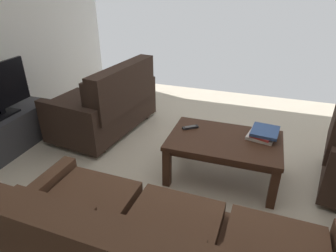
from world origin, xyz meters
TOP-DOWN VIEW (x-y plane):
  - ground_plane at (0.00, 0.00)m, footprint 5.26×5.02m
  - loveseat_near at (1.40, -0.64)m, footprint 0.96×1.41m
  - coffee_table at (-0.12, -0.11)m, footprint 1.02×0.66m
  - tv_stand at (2.25, 0.13)m, footprint 0.42×1.11m
  - book_stack at (-0.46, -0.27)m, footprint 0.30×0.34m
  - tv_remote at (0.23, -0.21)m, footprint 0.15×0.13m

SIDE VIEW (x-z plane):
  - ground_plane at x=0.00m, z-range -0.01..0.00m
  - tv_stand at x=2.25m, z-range 0.00..0.42m
  - coffee_table at x=-0.12m, z-range 0.15..0.58m
  - loveseat_near at x=1.40m, z-range -0.07..0.80m
  - tv_remote at x=0.23m, z-range 0.43..0.45m
  - book_stack at x=-0.46m, z-range 0.43..0.51m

